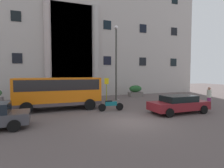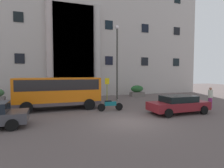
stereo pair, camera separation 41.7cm
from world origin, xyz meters
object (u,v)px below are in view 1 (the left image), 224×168
at_px(hedge_planter_west, 85,92).
at_px(hedge_planter_entrance_right, 135,91).
at_px(pedestrian_woman_with_bag, 209,97).
at_px(bus_stop_sign, 107,88).
at_px(orange_minibus, 59,90).
at_px(motorcycle_far_end, 110,105).
at_px(parked_compact_extra, 179,104).
at_px(lamppost_plaza_centre, 116,57).

xyz_separation_m(hedge_planter_west, hedge_planter_entrance_right, (6.64, 0.58, -0.11)).
bearing_deg(pedestrian_woman_with_bag, hedge_planter_entrance_right, -27.92).
bearing_deg(bus_stop_sign, orange_minibus, -162.42).
xyz_separation_m(hedge_planter_entrance_right, motorcycle_far_end, (-6.00, -7.39, -0.24)).
bearing_deg(motorcycle_far_end, parked_compact_extra, -24.15).
xyz_separation_m(bus_stop_sign, parked_compact_extra, (3.74, -5.94, -0.87)).
distance_m(hedge_planter_west, lamppost_plaza_centre, 5.26).
bearing_deg(pedestrian_woman_with_bag, bus_stop_sign, 12.96).
distance_m(motorcycle_far_end, pedestrian_woman_with_bag, 8.74).
xyz_separation_m(orange_minibus, hedge_planter_west, (3.15, 4.73, -0.76)).
height_order(orange_minibus, lamppost_plaza_centre, lamppost_plaza_centre).
bearing_deg(hedge_planter_entrance_right, parked_compact_extra, -98.39).
height_order(hedge_planter_entrance_right, parked_compact_extra, hedge_planter_entrance_right).
distance_m(hedge_planter_entrance_right, lamppost_plaza_centre, 5.74).
relative_size(bus_stop_sign, parked_compact_extra, 0.56).
relative_size(hedge_planter_entrance_right, pedestrian_woman_with_bag, 1.01).
bearing_deg(hedge_planter_west, orange_minibus, -123.62).
distance_m(orange_minibus, parked_compact_extra, 9.51).
distance_m(orange_minibus, pedestrian_woman_with_bag, 12.90).
xyz_separation_m(hedge_planter_entrance_right, pedestrian_woman_with_bag, (2.60, -8.86, 0.20)).
xyz_separation_m(parked_compact_extra, pedestrian_woman_with_bag, (4.04, 0.93, 0.21)).
xyz_separation_m(pedestrian_woman_with_bag, lamppost_plaza_centre, (-6.09, 6.76, 3.84)).
xyz_separation_m(hedge_planter_west, parked_compact_extra, (5.20, -9.21, -0.12)).
relative_size(orange_minibus, parked_compact_extra, 1.48).
distance_m(hedge_planter_entrance_right, pedestrian_woman_with_bag, 9.24).
xyz_separation_m(motorcycle_far_end, lamppost_plaza_centre, (2.51, 5.30, 4.28)).
height_order(bus_stop_sign, hedge_planter_west, bus_stop_sign).
relative_size(orange_minibus, lamppost_plaza_centre, 0.81).
height_order(orange_minibus, pedestrian_woman_with_bag, orange_minibus).
distance_m(hedge_planter_west, pedestrian_woman_with_bag, 12.41).
bearing_deg(parked_compact_extra, motorcycle_far_end, 151.27).
bearing_deg(bus_stop_sign, hedge_planter_west, 114.01).
xyz_separation_m(orange_minibus, lamppost_plaza_centre, (6.29, 3.21, 3.17)).
relative_size(orange_minibus, bus_stop_sign, 2.66).
relative_size(bus_stop_sign, motorcycle_far_end, 1.23).
xyz_separation_m(bus_stop_sign, motorcycle_far_end, (-0.82, -3.54, -1.10)).
bearing_deg(parked_compact_extra, lamppost_plaza_centre, 103.91).
height_order(hedge_planter_west, lamppost_plaza_centre, lamppost_plaza_centre).
bearing_deg(parked_compact_extra, pedestrian_woman_with_bag, 11.88).
bearing_deg(hedge_planter_west, parked_compact_extra, -60.56).
bearing_deg(orange_minibus, motorcycle_far_end, -29.35).
xyz_separation_m(hedge_planter_west, lamppost_plaza_centre, (3.15, -1.52, 3.93)).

